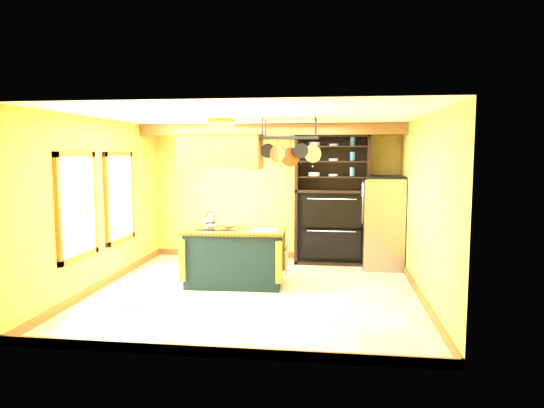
% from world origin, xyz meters
% --- Properties ---
extents(floor, '(5.00, 5.00, 0.00)m').
position_xyz_m(floor, '(0.00, 0.00, 0.00)').
color(floor, beige).
rests_on(floor, ground).
extents(ceiling, '(5.00, 5.00, 0.00)m').
position_xyz_m(ceiling, '(0.00, 0.00, 2.70)').
color(ceiling, white).
rests_on(ceiling, wall_back).
extents(wall_back, '(5.00, 0.02, 2.70)m').
position_xyz_m(wall_back, '(0.00, 2.50, 1.35)').
color(wall_back, '#E8CF55').
rests_on(wall_back, floor).
extents(wall_front, '(5.00, 0.02, 2.70)m').
position_xyz_m(wall_front, '(0.00, -2.50, 1.35)').
color(wall_front, '#E8CF55').
rests_on(wall_front, floor).
extents(wall_left, '(0.02, 5.00, 2.70)m').
position_xyz_m(wall_left, '(-2.50, 0.00, 1.35)').
color(wall_left, '#E8CF55').
rests_on(wall_left, floor).
extents(wall_right, '(0.02, 5.00, 2.70)m').
position_xyz_m(wall_right, '(2.50, 0.00, 1.35)').
color(wall_right, '#E8CF55').
rests_on(wall_right, floor).
extents(ceiling_beam, '(5.00, 0.15, 0.20)m').
position_xyz_m(ceiling_beam, '(0.00, 1.70, 2.59)').
color(ceiling_beam, brown).
rests_on(ceiling_beam, ceiling).
extents(window_near, '(0.06, 1.06, 1.56)m').
position_xyz_m(window_near, '(-2.47, -0.80, 1.40)').
color(window_near, brown).
rests_on(window_near, wall_left).
extents(window_far, '(0.06, 1.06, 1.56)m').
position_xyz_m(window_far, '(-2.47, 0.60, 1.40)').
color(window_far, brown).
rests_on(window_far, wall_left).
extents(kitchen_island, '(1.68, 0.98, 1.11)m').
position_xyz_m(kitchen_island, '(-0.41, 0.34, 0.47)').
color(kitchen_island, black).
rests_on(kitchen_island, floor).
extents(range_hood, '(1.36, 0.77, 0.80)m').
position_xyz_m(range_hood, '(-0.61, 0.34, 2.24)').
color(range_hood, '#AA852A').
rests_on(range_hood, ceiling).
extents(pot_rack, '(0.97, 0.45, 0.76)m').
position_xyz_m(pot_rack, '(0.50, 0.35, 2.29)').
color(pot_rack, black).
rests_on(pot_rack, ceiling).
extents(refrigerator, '(0.73, 0.86, 1.69)m').
position_xyz_m(refrigerator, '(2.11, 1.90, 0.82)').
color(refrigerator, gray).
rests_on(refrigerator, floor).
extents(hutch, '(1.42, 0.64, 2.52)m').
position_xyz_m(hutch, '(1.16, 2.23, 0.95)').
color(hutch, black).
rests_on(hutch, floor).
extents(floor_register, '(0.30, 0.20, 0.01)m').
position_xyz_m(floor_register, '(-1.59, -1.16, 0.01)').
color(floor_register, black).
rests_on(floor_register, floor).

